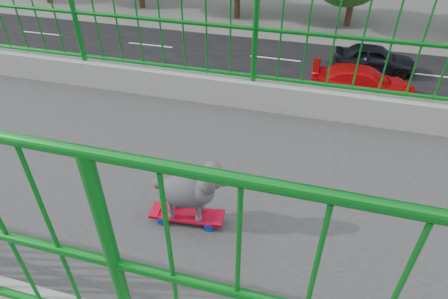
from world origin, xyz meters
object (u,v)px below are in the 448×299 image
poodle (189,189)px  skateboard (187,215)px  car_3 (364,83)px  car_2 (144,87)px  car_4 (374,58)px

poodle → skateboard: bearing=-90.0°
poodle → car_3: size_ratio=0.11×
car_2 → car_4: car_2 is taller
poodle → car_3: (-15.98, 2.88, -6.59)m
car_2 → car_3: car_2 is taller
skateboard → car_2: bearing=-156.1°
poodle → car_4: (-19.18, 3.52, -6.59)m
car_2 → car_4: bearing=-59.2°
car_2 → car_4: 12.48m
poodle → car_2: size_ratio=0.10×
skateboard → car_4: skateboard is taller
car_2 → car_4: size_ratio=1.26×
car_2 → car_3: bearing=-72.4°
poodle → car_3: bearing=164.4°
car_3 → car_2: bearing=107.6°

